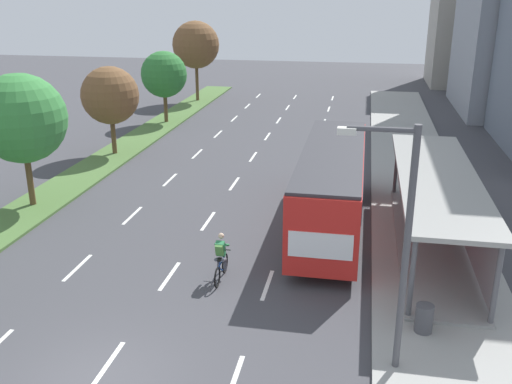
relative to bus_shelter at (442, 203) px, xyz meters
name	(u,v)px	position (x,y,z in m)	size (l,w,h in m)	color
ground_plane	(95,382)	(-9.53, -10.07, -1.87)	(140.00, 140.00, 0.00)	#424247
median_strip	(114,155)	(-17.83, 9.93, -1.81)	(2.60, 52.00, 0.12)	#4C7038
sidewalk_right	(413,171)	(-0.28, 9.93, -1.79)	(4.50, 52.00, 0.15)	#9E9E99
lane_divider_left	(185,166)	(-13.03, 8.73, -1.86)	(0.14, 48.61, 0.01)	white
lane_divider_center	(244,169)	(-9.53, 8.73, -1.86)	(0.14, 48.61, 0.01)	white
lane_divider_right	(307,173)	(-6.03, 8.73, -1.86)	(0.14, 48.61, 0.01)	white
bus_shelter	(442,203)	(0.00, 0.00, 0.00)	(2.90, 12.18, 2.86)	gray
bus	(332,180)	(-4.28, 1.39, 0.20)	(2.54, 11.29, 3.37)	red
cyclist	(221,259)	(-7.68, -4.08, -1.08)	(0.46, 1.82, 1.71)	black
median_tree_second	(21,119)	(-17.99, 1.20, 2.29)	(3.97, 3.97, 6.03)	brown
median_tree_third	(110,96)	(-17.89, 10.17, 1.76)	(3.40, 3.40, 5.22)	brown
median_tree_fourth	(164,74)	(-17.71, 19.14, 1.77)	(3.37, 3.37, 5.21)	brown
median_tree_fifth	(196,45)	(-17.87, 28.10, 3.09)	(4.08, 4.08, 6.88)	brown
streetlight	(400,235)	(-2.11, -8.13, 2.02)	(1.91, 0.24, 6.50)	#4C4C51
trash_bin	(424,318)	(-1.08, -6.32, -1.29)	(0.52, 0.52, 0.85)	#4C4C51
building_far_right	(492,2)	(8.92, 42.68, 6.41)	(11.16, 8.46, 16.55)	#A39E93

